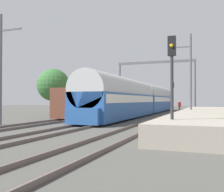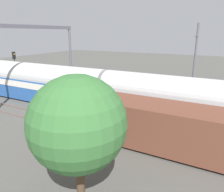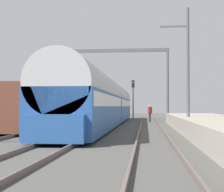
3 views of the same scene
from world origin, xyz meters
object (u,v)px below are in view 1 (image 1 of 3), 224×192
freight_car (95,103)px  railway_signal_far (173,92)px  catenary_gantry (155,76)px  railway_signal_near (172,73)px  passenger_train (142,99)px  person_crossing (179,106)px

freight_car → railway_signal_far: size_ratio=2.69×
freight_car → railway_signal_far: bearing=74.1°
freight_car → catenary_gantry: bearing=75.1°
freight_car → catenary_gantry: (3.84, 14.39, 4.13)m
railway_signal_near → railway_signal_far: size_ratio=0.97×
passenger_train → railway_signal_near: bearing=-72.4°
passenger_train → railway_signal_far: bearing=82.4°
passenger_train → railway_signal_near: size_ratio=7.00×
passenger_train → catenary_gantry: (0.00, 8.58, 3.63)m
railway_signal_near → person_crossing: bearing=95.4°
person_crossing → catenary_gantry: (-3.90, 2.95, 4.57)m
person_crossing → catenary_gantry: catenary_gantry is taller
passenger_train → person_crossing: size_ratio=18.99×
freight_car → catenary_gantry: size_ratio=1.08×
catenary_gantry → railway_signal_near: bearing=-77.5°
person_crossing → railway_signal_near: (2.40, -25.53, 2.00)m
passenger_train → freight_car: (-3.84, -5.81, -0.50)m
passenger_train → catenary_gantry: size_ratio=2.72×
person_crossing → railway_signal_far: bearing=-122.4°
catenary_gantry → freight_car: bearing=-104.9°
person_crossing → railway_signal_near: size_ratio=0.37×
passenger_train → person_crossing: 6.92m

